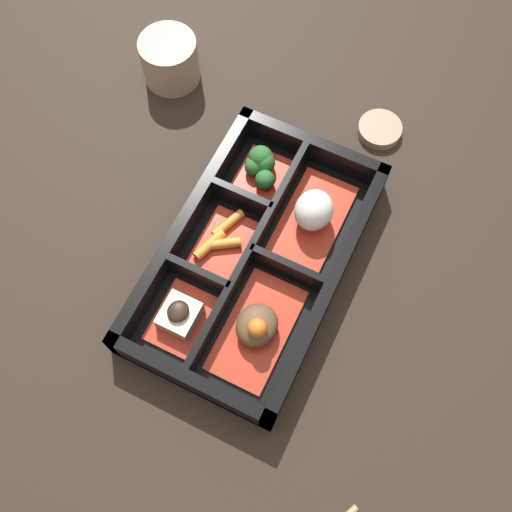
{
  "coord_description": "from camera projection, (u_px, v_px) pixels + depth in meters",
  "views": [
    {
      "loc": [
        0.24,
        0.12,
        0.66
      ],
      "look_at": [
        0.0,
        0.0,
        0.03
      ],
      "focal_mm": 42.0,
      "sensor_mm": 36.0,
      "label": 1
    }
  ],
  "objects": [
    {
      "name": "bowl_carrots",
      "position": [
        222.0,
        241.0,
        0.71
      ],
      "size": [
        0.09,
        0.06,
        0.02
      ],
      "color": "#B22D19",
      "rests_on": "bento_base"
    },
    {
      "name": "bento_rim",
      "position": [
        254.0,
        256.0,
        0.69
      ],
      "size": [
        0.33,
        0.2,
        0.05
      ],
      "color": "black",
      "rests_on": "ground_plane"
    },
    {
      "name": "sauce_dish",
      "position": [
        380.0,
        129.0,
        0.78
      ],
      "size": [
        0.06,
        0.06,
        0.01
      ],
      "color": "gray",
      "rests_on": "ground_plane"
    },
    {
      "name": "ground_plane",
      "position": [
        256.0,
        264.0,
        0.71
      ],
      "size": [
        3.0,
        3.0,
        0.0
      ],
      "primitive_type": "plane",
      "color": "black"
    },
    {
      "name": "bowl_greens",
      "position": [
        262.0,
        166.0,
        0.73
      ],
      "size": [
        0.07,
        0.06,
        0.04
      ],
      "color": "#B22D19",
      "rests_on": "bento_base"
    },
    {
      "name": "tea_cup",
      "position": [
        170.0,
        59.0,
        0.79
      ],
      "size": [
        0.08,
        0.08,
        0.06
      ],
      "color": "gray",
      "rests_on": "ground_plane"
    },
    {
      "name": "bowl_tofu",
      "position": [
        180.0,
        316.0,
        0.66
      ],
      "size": [
        0.08,
        0.06,
        0.03
      ],
      "color": "#B22D19",
      "rests_on": "bento_base"
    },
    {
      "name": "bento_base",
      "position": [
        256.0,
        263.0,
        0.71
      ],
      "size": [
        0.33,
        0.2,
        0.01
      ],
      "color": "black",
      "rests_on": "ground_plane"
    },
    {
      "name": "bowl_stew",
      "position": [
        257.0,
        327.0,
        0.65
      ],
      "size": [
        0.13,
        0.07,
        0.05
      ],
      "color": "#B22D19",
      "rests_on": "bento_base"
    },
    {
      "name": "bowl_rice",
      "position": [
        313.0,
        214.0,
        0.7
      ],
      "size": [
        0.13,
        0.07,
        0.06
      ],
      "color": "#B22D19",
      "rests_on": "bento_base"
    }
  ]
}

